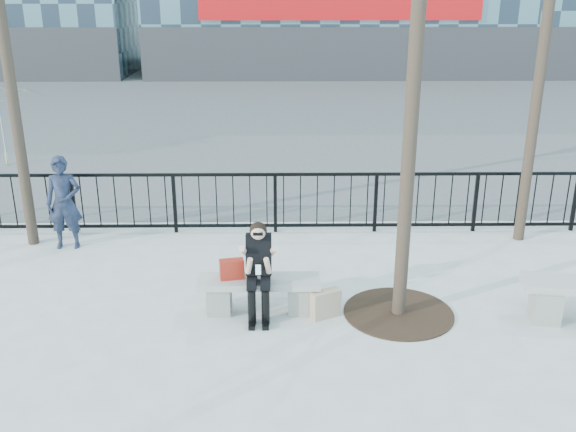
{
  "coord_description": "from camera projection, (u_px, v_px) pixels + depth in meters",
  "views": [
    {
      "loc": [
        0.29,
        -7.86,
        4.25
      ],
      "look_at": [
        0.4,
        0.8,
        1.1
      ],
      "focal_mm": 40.0,
      "sensor_mm": 36.0,
      "label": 1
    }
  ],
  "objects": [
    {
      "name": "standing_man",
      "position": [
        64.0,
        203.0,
        10.71
      ],
      "size": [
        0.61,
        0.43,
        1.59
      ],
      "primitive_type": "imported",
      "rotation": [
        0.0,
        0.0,
        0.09
      ],
      "color": "black",
      "rests_on": "ground"
    },
    {
      "name": "street_surface",
      "position": [
        272.0,
        109.0,
        22.93
      ],
      "size": [
        60.0,
        23.0,
        0.01
      ],
      "primitive_type": "cube",
      "color": "#474747",
      "rests_on": "ground"
    },
    {
      "name": "ground",
      "position": [
        260.0,
        311.0,
        8.84
      ],
      "size": [
        120.0,
        120.0,
        0.0
      ],
      "primitive_type": "plane",
      "color": "#A3A39E",
      "rests_on": "ground"
    },
    {
      "name": "tree_grate",
      "position": [
        398.0,
        313.0,
        8.76
      ],
      "size": [
        1.5,
        1.5,
        0.02
      ],
      "primitive_type": "cylinder",
      "color": "black",
      "rests_on": "ground"
    },
    {
      "name": "bench_main",
      "position": [
        259.0,
        291.0,
        8.74
      ],
      "size": [
        1.65,
        0.46,
        0.49
      ],
      "color": "slate",
      "rests_on": "ground"
    },
    {
      "name": "vendor_umbrella",
      "position": [
        0.0,
        125.0,
        15.52
      ],
      "size": [
        2.48,
        2.52,
        2.03
      ],
      "primitive_type": "imported",
      "rotation": [
        0.0,
        0.0,
        -0.13
      ],
      "color": "yellow",
      "rests_on": "ground"
    },
    {
      "name": "seated_woman",
      "position": [
        259.0,
        272.0,
        8.46
      ],
      "size": [
        0.5,
        0.64,
        1.34
      ],
      "color": "black",
      "rests_on": "ground"
    },
    {
      "name": "shopping_bag",
      "position": [
        326.0,
        304.0,
        8.62
      ],
      "size": [
        0.43,
        0.32,
        0.39
      ],
      "primitive_type": "cube",
      "rotation": [
        0.0,
        0.0,
        0.46
      ],
      "color": "tan",
      "rests_on": "ground"
    },
    {
      "name": "handbag",
      "position": [
        232.0,
        269.0,
        8.64
      ],
      "size": [
        0.35,
        0.21,
        0.27
      ],
      "primitive_type": "cube",
      "rotation": [
        0.0,
        0.0,
        0.19
      ],
      "color": "maroon",
      "rests_on": "bench_main"
    },
    {
      "name": "railing",
      "position": [
        264.0,
        203.0,
        11.47
      ],
      "size": [
        14.0,
        0.06,
        1.1
      ],
      "color": "black",
      "rests_on": "ground"
    }
  ]
}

